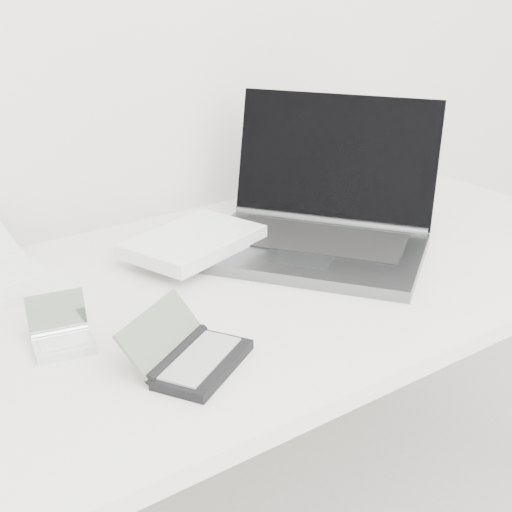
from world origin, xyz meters
TOP-DOWN VIEW (x-y plane):
  - desk at (0.00, 1.55)m, footprint 1.60×0.80m
  - laptop_large at (0.14, 1.61)m, footprint 0.66×0.57m
  - pda_silver at (-0.40, 1.51)m, footprint 0.11×0.11m
  - palmtop_charcoal at (-0.27, 1.34)m, footprint 0.21×0.21m

SIDE VIEW (x-z plane):
  - desk at x=0.00m, z-range 0.32..1.05m
  - pda_silver at x=-0.40m, z-range 0.71..0.78m
  - palmtop_charcoal at x=-0.27m, z-range 0.71..0.79m
  - laptop_large at x=0.14m, z-range 0.63..0.92m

